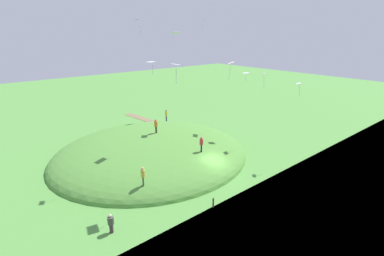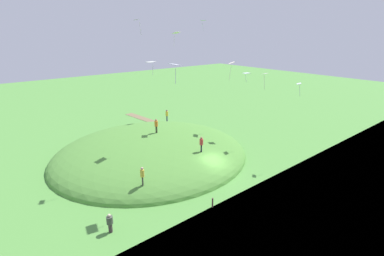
# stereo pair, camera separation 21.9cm
# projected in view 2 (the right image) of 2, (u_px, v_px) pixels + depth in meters

# --- Properties ---
(ground_plane) EXTENTS (160.00, 160.00, 0.00)m
(ground_plane) POSITION_uv_depth(u_px,v_px,m) (216.00, 174.00, 30.58)
(ground_plane) COLOR #508F3D
(grass_hill) EXTENTS (22.14, 23.71, 4.94)m
(grass_hill) POSITION_uv_depth(u_px,v_px,m) (152.00, 155.00, 35.43)
(grass_hill) COLOR #4F8B37
(grass_hill) RESTS_ON ground_plane
(dirt_path) EXTENTS (12.27, 2.63, 0.04)m
(dirt_path) POSITION_uv_depth(u_px,v_px,m) (149.00, 120.00, 48.98)
(dirt_path) COLOR #776547
(dirt_path) RESTS_ON ground_plane
(person_with_child) EXTENTS (0.42, 0.42, 1.78)m
(person_with_child) POSITION_uv_depth(u_px,v_px,m) (156.00, 124.00, 35.33)
(person_with_child) COLOR #363325
(person_with_child) RESTS_ON grass_hill
(person_near_shore) EXTENTS (0.53, 0.53, 1.73)m
(person_near_shore) POSITION_uv_depth(u_px,v_px,m) (201.00, 142.00, 31.05)
(person_near_shore) COLOR black
(person_near_shore) RESTS_ON grass_hill
(person_walking_path) EXTENTS (0.56, 0.56, 1.80)m
(person_walking_path) POSITION_uv_depth(u_px,v_px,m) (167.00, 114.00, 43.77)
(person_walking_path) COLOR #2C314A
(person_walking_path) RESTS_ON grass_hill
(person_watching_kites) EXTENTS (0.51, 0.51, 1.78)m
(person_watching_kites) POSITION_uv_depth(u_px,v_px,m) (142.00, 174.00, 25.48)
(person_watching_kites) COLOR #393730
(person_watching_kites) RESTS_ON grass_hill
(person_on_hilltop) EXTENTS (0.67, 0.67, 1.58)m
(person_on_hilltop) POSITION_uv_depth(u_px,v_px,m) (110.00, 221.00, 21.42)
(person_on_hilltop) COLOR #3F3034
(person_on_hilltop) RESTS_ON ground_plane
(kite_0) EXTENTS (1.01, 1.32, 2.07)m
(kite_0) POSITION_uv_depth(u_px,v_px,m) (176.00, 33.00, 41.93)
(kite_0) COLOR white
(kite_1) EXTENTS (1.26, 1.26, 2.37)m
(kite_1) POSITION_uv_depth(u_px,v_px,m) (232.00, 64.00, 36.02)
(kite_1) COLOR #F4E0CE
(kite_2) EXTENTS (0.75, 0.78, 1.37)m
(kite_2) POSITION_uv_depth(u_px,v_px,m) (299.00, 85.00, 30.63)
(kite_2) COLOR white
(kite_3) EXTENTS (0.81, 0.71, 1.39)m
(kite_3) POSITION_uv_depth(u_px,v_px,m) (137.00, 21.00, 26.33)
(kite_3) COLOR white
(kite_4) EXTENTS (1.22, 0.98, 1.54)m
(kite_4) POSITION_uv_depth(u_px,v_px,m) (175.00, 65.00, 22.67)
(kite_4) COLOR white
(kite_5) EXTENTS (0.87, 1.11, 1.36)m
(kite_5) POSITION_uv_depth(u_px,v_px,m) (151.00, 62.00, 29.73)
(kite_5) COLOR silver
(kite_6) EXTENTS (0.67, 0.84, 1.91)m
(kite_6) POSITION_uv_depth(u_px,v_px,m) (265.00, 75.00, 32.83)
(kite_6) COLOR silver
(kite_7) EXTENTS (1.13, 1.05, 1.35)m
(kite_7) POSITION_uv_depth(u_px,v_px,m) (203.00, 21.00, 35.14)
(kite_7) COLOR white
(kite_8) EXTENTS (0.79, 0.97, 1.04)m
(kite_8) POSITION_uv_depth(u_px,v_px,m) (246.00, 74.00, 34.33)
(kite_8) COLOR white
(mooring_post) EXTENTS (0.14, 0.14, 0.88)m
(mooring_post) POSITION_uv_depth(u_px,v_px,m) (213.00, 203.00, 24.67)
(mooring_post) COLOR brown
(mooring_post) RESTS_ON ground_plane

